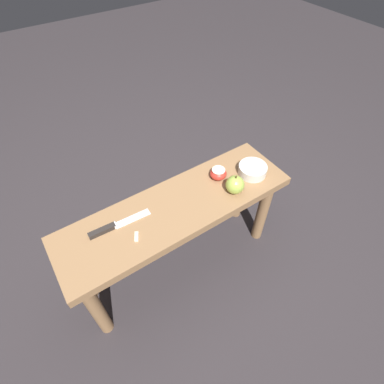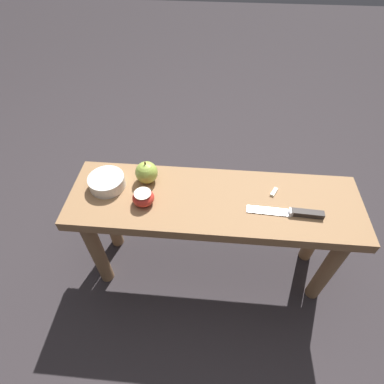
% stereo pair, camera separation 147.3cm
% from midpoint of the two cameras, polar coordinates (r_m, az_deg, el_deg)
% --- Properties ---
extents(ground_plane, '(8.00, 8.00, 0.00)m').
position_cam_midpoint_polar(ground_plane, '(1.39, -10.22, -41.04)').
color(ground_plane, '#2D282B').
extents(wooden_bench, '(1.05, 0.31, 0.49)m').
position_cam_midpoint_polar(wooden_bench, '(1.01, -14.08, -40.39)').
color(wooden_bench, olive).
rests_on(wooden_bench, ground_plane).
extents(knife, '(0.26, 0.04, 0.02)m').
position_cam_midpoint_polar(knife, '(0.89, 8.04, -45.35)').
color(knife, silver).
rests_on(knife, wooden_bench).
extents(apple_whole, '(0.08, 0.08, 0.09)m').
position_cam_midpoint_polar(apple_whole, '(0.96, -31.60, -30.80)').
color(apple_whole, '#9EB747').
rests_on(apple_whole, wooden_bench).
extents(apple_cut, '(0.08, 0.08, 0.05)m').
position_cam_midpoint_polar(apple_cut, '(0.97, -34.08, -36.93)').
color(apple_cut, red).
rests_on(apple_cut, wooden_bench).
extents(apple_slice_near_knife, '(0.03, 0.04, 0.01)m').
position_cam_midpoint_polar(apple_slice_near_knife, '(0.89, 2.56, -39.24)').
color(apple_slice_near_knife, silver).
rests_on(apple_slice_near_knife, wooden_bench).
extents(bowl, '(0.13, 0.13, 0.04)m').
position_cam_midpoint_polar(bowl, '(1.05, -39.57, -30.20)').
color(bowl, silver).
rests_on(bowl, wooden_bench).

